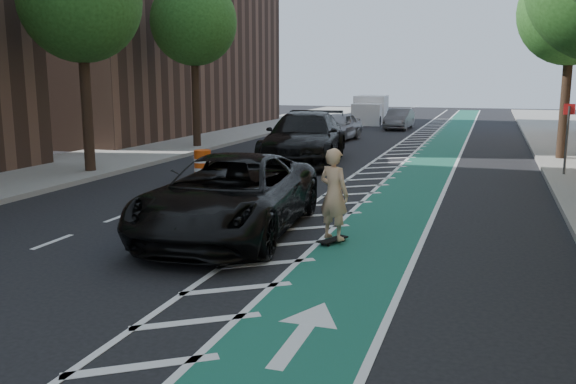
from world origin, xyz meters
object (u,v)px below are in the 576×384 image
at_px(skateboarder, 334,194).
at_px(suv_near, 230,195).
at_px(suv_far, 304,138).
at_px(barrel_a, 203,165).

height_order(skateboarder, suv_near, skateboarder).
height_order(suv_near, suv_far, suv_far).
xyz_separation_m(skateboarder, barrel_a, (-6.10, 6.42, -0.58)).
bearing_deg(suv_far, skateboarder, -77.42).
bearing_deg(skateboarder, suv_far, -46.75).
relative_size(suv_far, barrel_a, 7.05).
distance_m(suv_near, barrel_a, 7.40).
distance_m(skateboarder, suv_far, 11.90).
distance_m(skateboarder, suv_near, 2.31).
bearing_deg(suv_far, suv_near, -88.37).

